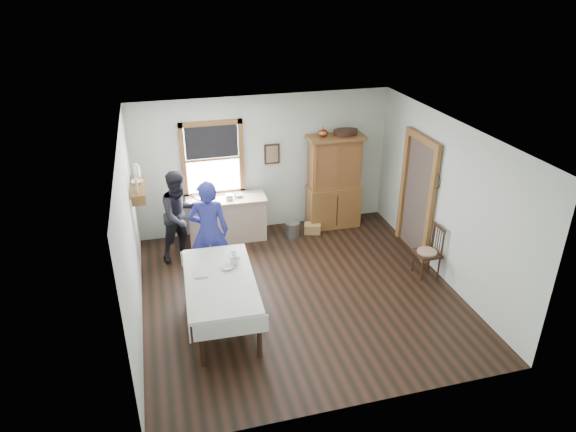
{
  "coord_description": "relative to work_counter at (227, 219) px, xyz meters",
  "views": [
    {
      "loc": [
        -2.0,
        -6.73,
        4.82
      ],
      "look_at": [
        -0.11,
        0.3,
        1.27
      ],
      "focal_mm": 32.0,
      "sensor_mm": 36.0,
      "label": 1
    }
  ],
  "objects": [
    {
      "name": "room",
      "position": [
        0.83,
        -2.15,
        0.92
      ],
      "size": [
        5.01,
        5.01,
        2.7
      ],
      "color": "black",
      "rests_on": "ground"
    },
    {
      "name": "window",
      "position": [
        -0.17,
        0.31,
        1.2
      ],
      "size": [
        1.18,
        0.07,
        1.48
      ],
      "color": "white",
      "rests_on": "room"
    },
    {
      "name": "doorway",
      "position": [
        3.29,
        -1.3,
        0.73
      ],
      "size": [
        0.09,
        1.14,
        2.22
      ],
      "color": "#483B33",
      "rests_on": "room"
    },
    {
      "name": "wall_shelf",
      "position": [
        -1.54,
        -0.61,
        1.14
      ],
      "size": [
        0.24,
        1.0,
        0.44
      ],
      "color": "brown",
      "rests_on": "room"
    },
    {
      "name": "framed_picture",
      "position": [
        0.98,
        0.31,
        1.12
      ],
      "size": [
        0.3,
        0.04,
        0.4
      ],
      "primitive_type": "cube",
      "color": "#361D13",
      "rests_on": "room"
    },
    {
      "name": "rug_beater",
      "position": [
        3.28,
        -1.85,
        1.29
      ],
      "size": [
        0.01,
        0.27,
        0.27
      ],
      "primitive_type": "torus",
      "rotation": [
        0.0,
        1.57,
        0.0
      ],
      "color": "black",
      "rests_on": "room"
    },
    {
      "name": "work_counter",
      "position": [
        0.0,
        0.0,
        0.0
      ],
      "size": [
        1.53,
        0.64,
        0.87
      ],
      "primitive_type": "cube",
      "rotation": [
        0.0,
        0.0,
        -0.04
      ],
      "color": "tan",
      "rests_on": "room"
    },
    {
      "name": "china_hutch",
      "position": [
        2.18,
        0.03,
        0.52
      ],
      "size": [
        1.13,
        0.56,
        1.9
      ],
      "primitive_type": "cube",
      "rotation": [
        0.0,
        0.0,
        -0.03
      ],
      "color": "brown",
      "rests_on": "room"
    },
    {
      "name": "dining_table",
      "position": [
        -0.5,
        -2.61,
        -0.04
      ],
      "size": [
        1.1,
        1.98,
        0.78
      ],
      "primitive_type": "cube",
      "rotation": [
        0.0,
        0.0,
        -0.04
      ],
      "color": "silver",
      "rests_on": "room"
    },
    {
      "name": "spindle_chair",
      "position": [
        3.09,
        -2.19,
        0.03
      ],
      "size": [
        0.43,
        0.43,
        0.93
      ],
      "primitive_type": "cube",
      "rotation": [
        0.0,
        0.0,
        -0.0
      ],
      "color": "#361D13",
      "rests_on": "room"
    },
    {
      "name": "pail",
      "position": [
        1.25,
        -0.24,
        -0.28
      ],
      "size": [
        0.28,
        0.28,
        0.3
      ],
      "primitive_type": "cube",
      "rotation": [
        0.0,
        0.0,
        -0.01
      ],
      "color": "gray",
      "rests_on": "room"
    },
    {
      "name": "wicker_basket",
      "position": [
        1.67,
        -0.2,
        -0.34
      ],
      "size": [
        0.38,
        0.32,
        0.19
      ],
      "primitive_type": "cube",
      "rotation": [
        0.0,
        0.0,
        -0.31
      ],
      "color": "#AA874D",
      "rests_on": "room"
    },
    {
      "name": "woman_blue",
      "position": [
        -0.49,
        -1.34,
        0.4
      ],
      "size": [
        0.66,
        0.49,
        1.66
      ],
      "primitive_type": "imported",
      "rotation": [
        0.0,
        0.0,
        2.99
      ],
      "color": "navy",
      "rests_on": "room"
    },
    {
      "name": "figure_dark",
      "position": [
        -0.89,
        -0.46,
        0.34
      ],
      "size": [
        0.94,
        0.87,
        1.54
      ],
      "primitive_type": "imported",
      "rotation": [
        0.0,
        0.0,
        0.51
      ],
      "color": "black",
      "rests_on": "room"
    },
    {
      "name": "table_cup_a",
      "position": [
        -0.22,
        -2.29,
        0.4
      ],
      "size": [
        0.14,
        0.14,
        0.1
      ],
      "primitive_type": "imported",
      "rotation": [
        0.0,
        0.0,
        -0.08
      ],
      "color": "silver",
      "rests_on": "dining_table"
    },
    {
      "name": "table_cup_b",
      "position": [
        -0.2,
        -2.07,
        0.39
      ],
      "size": [
        0.11,
        0.11,
        0.09
      ],
      "primitive_type": "imported",
      "rotation": [
        0.0,
        0.0,
        0.15
      ],
      "color": "silver",
      "rests_on": "dining_table"
    },
    {
      "name": "table_bowl",
      "position": [
        -0.35,
        -2.37,
        0.37
      ],
      "size": [
        0.24,
        0.24,
        0.05
      ],
      "primitive_type": "imported",
      "rotation": [
        0.0,
        0.0,
        0.18
      ],
      "color": "silver",
      "rests_on": "dining_table"
    },
    {
      "name": "counter_book",
      "position": [
        -0.57,
        0.11,
        0.44
      ],
      "size": [
        0.26,
        0.3,
        0.02
      ],
      "primitive_type": "imported",
      "rotation": [
        0.0,
        0.0,
        0.41
      ],
      "color": "#74674D",
      "rests_on": "work_counter"
    },
    {
      "name": "counter_bowl",
      "position": [
        0.23,
        0.01,
        0.46
      ],
      "size": [
        0.24,
        0.24,
        0.06
      ],
      "primitive_type": "imported",
      "rotation": [
        0.0,
        0.0,
        0.32
      ],
      "color": "silver",
      "rests_on": "work_counter"
    },
    {
      "name": "shelf_bowl",
      "position": [
        -1.54,
        -0.6,
        1.16
      ],
      "size": [
        0.22,
        0.22,
        0.05
      ],
      "primitive_type": "imported",
      "color": "silver",
      "rests_on": "wall_shelf"
    }
  ]
}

